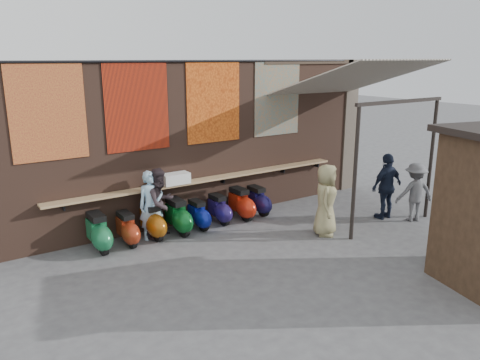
{
  "coord_description": "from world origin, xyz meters",
  "views": [
    {
      "loc": [
        -5.69,
        -7.54,
        4.06
      ],
      "look_at": [
        0.22,
        1.2,
        1.29
      ],
      "focal_mm": 35.0,
      "sensor_mm": 36.0,
      "label": 1
    }
  ],
  "objects": [
    {
      "name": "awning_canvas",
      "position": [
        3.5,
        0.9,
        3.55
      ],
      "size": [
        3.2,
        3.28,
        0.97
      ],
      "primitive_type": "cube",
      "rotation": [
        -0.28,
        0.0,
        0.0
      ],
      "color": "beige",
      "rests_on": "brick_wall"
    },
    {
      "name": "brick_wall",
      "position": [
        0.0,
        2.7,
        2.0
      ],
      "size": [
        10.0,
        0.4,
        4.0
      ],
      "primitive_type": "cube",
      "color": "brown",
      "rests_on": "ground"
    },
    {
      "name": "awning_header",
      "position": [
        3.5,
        -0.6,
        3.08
      ],
      "size": [
        3.0,
        0.08,
        0.08
      ],
      "primitive_type": "cube",
      "color": "black",
      "rests_on": "awning_post_left"
    },
    {
      "name": "awning_post_right",
      "position": [
        4.9,
        -0.6,
        1.55
      ],
      "size": [
        0.09,
        0.09,
        3.1
      ],
      "primitive_type": "cylinder",
      "color": "black",
      "rests_on": "ground"
    },
    {
      "name": "tapestry_orange",
      "position": [
        0.3,
        2.48,
        3.0
      ],
      "size": [
        1.5,
        0.02,
        2.0
      ],
      "primitive_type": "cube",
      "color": "orange",
      "rests_on": "brick_wall"
    },
    {
      "name": "tapestry_multi",
      "position": [
        2.3,
        2.48,
        3.0
      ],
      "size": [
        1.5,
        0.02,
        2.0
      ],
      "primitive_type": "cube",
      "color": "teal",
      "rests_on": "brick_wall"
    },
    {
      "name": "shelf_box",
      "position": [
        -0.9,
        2.3,
        1.25
      ],
      "size": [
        0.66,
        0.33,
        0.26
      ],
      "primitive_type": "cube",
      "color": "white",
      "rests_on": "eating_counter"
    },
    {
      "name": "tapestry_redgold",
      "position": [
        -3.6,
        2.48,
        3.0
      ],
      "size": [
        1.5,
        0.02,
        2.0
      ],
      "primitive_type": "cube",
      "color": "maroon",
      "rests_on": "brick_wall"
    },
    {
      "name": "scooter_stool_6",
      "position": [
        0.78,
        1.99,
        0.4
      ],
      "size": [
        0.38,
        0.84,
        0.8
      ],
      "primitive_type": null,
      "color": "red",
      "rests_on": "ground"
    },
    {
      "name": "awning_ledger",
      "position": [
        3.5,
        2.49,
        3.95
      ],
      "size": [
        3.3,
        0.08,
        0.12
      ],
      "primitive_type": "cube",
      "color": "#33261C",
      "rests_on": "brick_wall"
    },
    {
      "name": "shopper_tan",
      "position": [
        1.8,
        -0.03,
        0.85
      ],
      "size": [
        0.97,
        0.96,
        1.7
      ],
      "primitive_type": "imported",
      "rotation": [
        0.0,
        0.0,
        0.76
      ],
      "color": "#938A5D",
      "rests_on": "ground"
    },
    {
      "name": "shopper_grey",
      "position": [
        4.37,
        -0.59,
        0.76
      ],
      "size": [
        1.12,
        0.9,
        1.51
      ],
      "primitive_type": "imported",
      "rotation": [
        0.0,
        0.0,
        2.73
      ],
      "color": "#5B5C60",
      "rests_on": "ground"
    },
    {
      "name": "scooter_stool_0",
      "position": [
        -2.93,
        1.99,
        0.41
      ],
      "size": [
        0.39,
        0.86,
        0.82
      ],
      "primitive_type": null,
      "color": "#1C7141",
      "rests_on": "ground"
    },
    {
      "name": "stall_shelf",
      "position": [
        3.22,
        -2.91,
        1.01
      ],
      "size": [
        2.08,
        0.63,
        0.06
      ],
      "primitive_type": "cube",
      "rotation": [
        0.0,
        0.0,
        -0.25
      ],
      "color": "#473321",
      "rests_on": "market_stall"
    },
    {
      "name": "diner_left",
      "position": [
        -1.68,
        2.0,
        0.8
      ],
      "size": [
        0.61,
        0.42,
        1.6
      ],
      "primitive_type": "imported",
      "rotation": [
        0.0,
        0.0,
        -0.05
      ],
      "color": "#96C0DB",
      "rests_on": "ground"
    },
    {
      "name": "hang_rail",
      "position": [
        0.0,
        2.47,
        3.98
      ],
      "size": [
        9.5,
        0.06,
        0.06
      ],
      "primitive_type": "cylinder",
      "rotation": [
        0.0,
        1.57,
        0.0
      ],
      "color": "black",
      "rests_on": "brick_wall"
    },
    {
      "name": "scooter_stool_5",
      "position": [
        0.14,
        2.03,
        0.36
      ],
      "size": [
        0.34,
        0.76,
        0.72
      ],
      "primitive_type": null,
      "color": "#231753",
      "rests_on": "ground"
    },
    {
      "name": "ground",
      "position": [
        0.0,
        0.0,
        0.0
      ],
      "size": [
        70.0,
        70.0,
        0.0
      ],
      "primitive_type": "plane",
      "color": "#474749",
      "rests_on": "ground"
    },
    {
      "name": "shopper_navy",
      "position": [
        3.92,
        -0.06,
        0.86
      ],
      "size": [
        1.02,
        0.45,
        1.72
      ],
      "primitive_type": "imported",
      "rotation": [
        0.0,
        0.0,
        3.11
      ],
      "color": "#151C30",
      "rests_on": "ground"
    },
    {
      "name": "tapestry_sun",
      "position": [
        -1.7,
        2.48,
        3.0
      ],
      "size": [
        1.5,
        0.02,
        2.0
      ],
      "primitive_type": "cube",
      "color": "red",
      "rests_on": "brick_wall"
    },
    {
      "name": "scooter_stool_4",
      "position": [
        -0.48,
        1.97,
        0.35
      ],
      "size": [
        0.33,
        0.73,
        0.7
      ],
      "primitive_type": null,
      "color": "navy",
      "rests_on": "ground"
    },
    {
      "name": "scooter_stool_7",
      "position": [
        1.36,
        2.04,
        0.37
      ],
      "size": [
        0.35,
        0.78,
        0.74
      ],
      "primitive_type": null,
      "color": "#161245",
      "rests_on": "ground"
    },
    {
      "name": "scooter_stool_1",
      "position": [
        -2.3,
        1.96,
        0.37
      ],
      "size": [
        0.35,
        0.77,
        0.73
      ],
      "primitive_type": null,
      "color": "maroon",
      "rests_on": "ground"
    },
    {
      "name": "scooter_stool_3",
      "position": [
        -1.04,
        1.97,
        0.42
      ],
      "size": [
        0.39,
        0.87,
        0.83
      ],
      "primitive_type": null,
      "color": "#0B531E",
      "rests_on": "ground"
    },
    {
      "name": "pier_right",
      "position": [
        5.2,
        2.7,
        2.0
      ],
      "size": [
        0.5,
        0.5,
        4.0
      ],
      "primitive_type": "cube",
      "color": "#4C4238",
      "rests_on": "ground"
    },
    {
      "name": "awning_post_left",
      "position": [
        2.1,
        -0.6,
        1.55
      ],
      "size": [
        0.09,
        0.09,
        3.1
      ],
      "primitive_type": "cylinder",
      "color": "black",
      "rests_on": "ground"
    },
    {
      "name": "eating_counter",
      "position": [
        0.0,
        2.33,
        1.1
      ],
      "size": [
        8.0,
        0.32,
        0.05
      ],
      "primitive_type": "cube",
      "color": "#9E7A51",
      "rests_on": "brick_wall"
    },
    {
      "name": "scooter_stool_2",
      "position": [
        -1.66,
        2.03,
        0.4
      ],
      "size": [
        0.38,
        0.84,
        0.8
      ],
      "primitive_type": null,
      "color": "#924B0D",
      "rests_on": "ground"
    },
    {
      "name": "diner_right",
      "position": [
        -1.46,
        2.0,
        0.82
      ],
      "size": [
        0.97,
        0.88,
        1.64
      ],
      "primitive_type": "imported",
      "rotation": [
        0.0,
        0.0,
        0.39
      ],
      "color": "#2E2428",
      "rests_on": "ground"
    }
  ]
}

